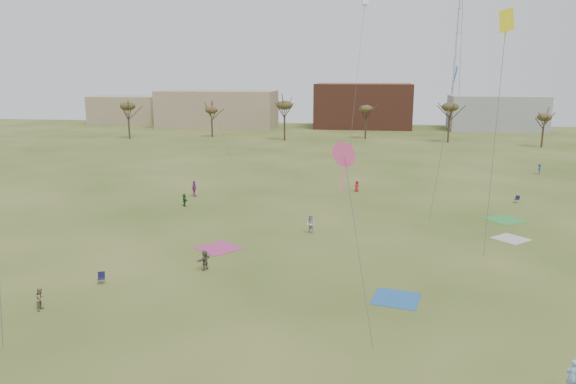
# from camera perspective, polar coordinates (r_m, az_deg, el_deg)

# --- Properties ---
(ground) EXTENTS (260.00, 260.00, 0.00)m
(ground) POSITION_cam_1_polar(r_m,az_deg,el_deg) (35.52, -2.90, -12.98)
(ground) COLOR #384B17
(ground) RESTS_ON ground
(spectator_fore_b) EXTENTS (0.60, 0.76, 1.51)m
(spectator_fore_b) POSITION_cam_1_polar(r_m,az_deg,el_deg) (39.55, -24.74, -10.24)
(spectator_fore_b) COLOR #8B7C58
(spectator_fore_b) RESTS_ON ground
(spectator_fore_c) EXTENTS (1.04, 1.57, 1.62)m
(spectator_fore_c) POSITION_cam_1_polar(r_m,az_deg,el_deg) (43.25, -8.81, -7.15)
(spectator_fore_c) COLOR brown
(spectator_fore_c) RESTS_ON ground
(flyer_mid_c) EXTENTS (0.74, 0.58, 1.79)m
(flyer_mid_c) POSITION_cam_1_polar(r_m,az_deg,el_deg) (30.88, 27.88, -16.88)
(flyer_mid_c) COLOR #78A3C8
(flyer_mid_c) RESTS_ON ground
(spectator_mid_d) EXTENTS (0.56, 1.19, 1.98)m
(spectator_mid_d) POSITION_cam_1_polar(r_m,az_deg,el_deg) (68.31, -9.92, 0.36)
(spectator_mid_d) COLOR #923C8A
(spectator_mid_d) RESTS_ON ground
(spectator_mid_e) EXTENTS (1.15, 1.10, 1.87)m
(spectator_mid_e) POSITION_cam_1_polar(r_m,az_deg,el_deg) (52.12, 2.41, -3.40)
(spectator_mid_e) COLOR #B8B8B8
(spectator_mid_e) RESTS_ON ground
(flyer_far_a) EXTENTS (1.16, 1.36, 1.48)m
(flyer_far_a) POSITION_cam_1_polar(r_m,az_deg,el_deg) (63.58, -10.91, -0.84)
(flyer_far_a) COLOR #216325
(flyer_far_a) RESTS_ON ground
(flyer_far_b) EXTENTS (0.83, 0.75, 1.43)m
(flyer_far_b) POSITION_cam_1_polar(r_m,az_deg,el_deg) (70.61, 7.31, 0.62)
(flyer_far_b) COLOR #AC1D23
(flyer_far_b) RESTS_ON ground
(flyer_far_c) EXTENTS (0.69, 1.08, 1.59)m
(flyer_far_c) POSITION_cam_1_polar(r_m,az_deg,el_deg) (90.43, 25.08, 2.23)
(flyer_far_c) COLOR navy
(flyer_far_c) RESTS_ON ground
(blanket_blue) EXTENTS (3.65, 3.65, 0.03)m
(blanket_blue) POSITION_cam_1_polar(r_m,az_deg,el_deg) (38.62, 11.38, -11.04)
(blanket_blue) COLOR #2660A5
(blanket_blue) RESTS_ON ground
(blanket_cream) EXTENTS (3.85, 3.85, 0.03)m
(blanket_cream) POSITION_cam_1_polar(r_m,az_deg,el_deg) (54.72, 22.57, -4.62)
(blanket_cream) COLOR beige
(blanket_cream) RESTS_ON ground
(blanket_plum) EXTENTS (4.57, 4.57, 0.03)m
(blanket_plum) POSITION_cam_1_polar(r_m,az_deg,el_deg) (48.38, -7.39, -5.94)
(blanket_plum) COLOR #B73878
(blanket_plum) RESTS_ON ground
(blanket_olive) EXTENTS (4.69, 4.69, 0.03)m
(blanket_olive) POSITION_cam_1_polar(r_m,az_deg,el_deg) (61.39, 21.99, -2.75)
(blanket_olive) COLOR green
(blanket_olive) RESTS_ON ground
(camp_chair_left) EXTENTS (0.67, 0.69, 0.87)m
(camp_chair_left) POSITION_cam_1_polar(r_m,az_deg,el_deg) (42.58, -19.17, -8.84)
(camp_chair_left) COLOR #18163C
(camp_chair_left) RESTS_ON ground
(camp_chair_right) EXTENTS (0.72, 0.73, 0.87)m
(camp_chair_right) POSITION_cam_1_polar(r_m,az_deg,el_deg) (69.69, 23.08, -0.86)
(camp_chair_right) COLOR #141C38
(camp_chair_right) RESTS_ON ground
(kites_aloft) EXTENTS (68.81, 64.18, 25.37)m
(kites_aloft) POSITION_cam_1_polar(r_m,az_deg,el_deg) (61.41, 5.69, 16.31)
(kites_aloft) COLOR blue
(kites_aloft) RESTS_ON ground
(tree_line) EXTENTS (117.44, 49.32, 8.91)m
(tree_line) POSITION_cam_1_polar(r_m,az_deg,el_deg) (111.18, 3.64, 8.42)
(tree_line) COLOR #3A2B1E
(tree_line) RESTS_ON ground
(building_tan) EXTENTS (32.00, 14.00, 10.00)m
(building_tan) POSITION_cam_1_polar(r_m,az_deg,el_deg) (152.46, -7.47, 8.71)
(building_tan) COLOR #937F60
(building_tan) RESTS_ON ground
(building_brick) EXTENTS (26.00, 16.00, 12.00)m
(building_brick) POSITION_cam_1_polar(r_m,az_deg,el_deg) (151.66, 7.95, 9.06)
(building_brick) COLOR brown
(building_brick) RESTS_ON ground
(building_grey) EXTENTS (24.00, 12.00, 9.00)m
(building_grey) POSITION_cam_1_polar(r_m,az_deg,el_deg) (153.48, 21.22, 7.81)
(building_grey) COLOR gray
(building_grey) RESTS_ON ground
(building_tan_west) EXTENTS (20.00, 12.00, 8.00)m
(building_tan_west) POSITION_cam_1_polar(r_m,az_deg,el_deg) (169.55, -16.71, 8.35)
(building_tan_west) COLOR #937F60
(building_tan_west) RESTS_ON ground
(radio_tower) EXTENTS (1.51, 1.72, 41.00)m
(radio_tower) POSITION_cam_1_polar(r_m,az_deg,el_deg) (158.18, 17.47, 13.54)
(radio_tower) COLOR #9EA3A8
(radio_tower) RESTS_ON ground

